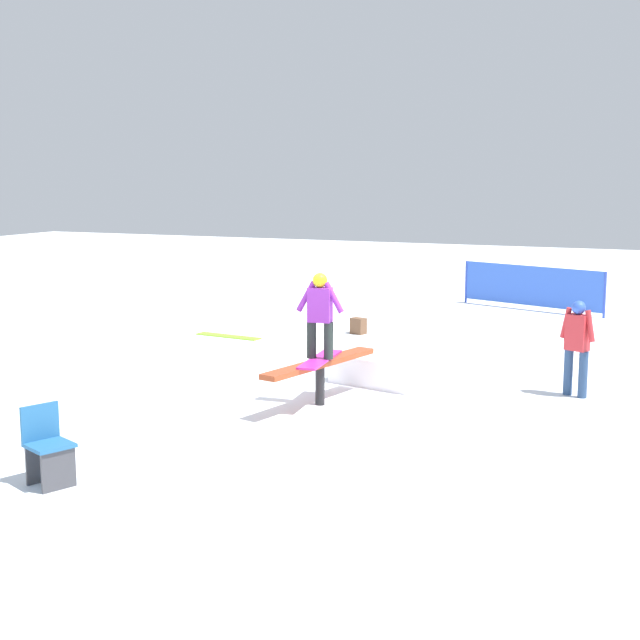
{
  "coord_description": "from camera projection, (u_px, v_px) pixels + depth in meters",
  "views": [
    {
      "loc": [
        11.71,
        5.07,
        3.38
      ],
      "look_at": [
        0.0,
        0.0,
        1.27
      ],
      "focal_mm": 50.0,
      "sensor_mm": 36.0,
      "label": 1
    }
  ],
  "objects": [
    {
      "name": "snow_kicker_ramp",
      "position": [
        396.0,
        365.0,
        14.79
      ],
      "size": [
        2.09,
        1.87,
        0.46
      ],
      "primitive_type": "cube",
      "rotation": [
        0.0,
        0.0,
        -0.23
      ],
      "color": "white",
      "rests_on": "ground"
    },
    {
      "name": "loose_snowboard_lime",
      "position": [
        228.0,
        336.0,
        18.58
      ],
      "size": [
        0.44,
        1.51,
        0.02
      ],
      "primitive_type": "cube",
      "rotation": [
        0.0,
        0.0,
        4.61
      ],
      "color": "#92D92C",
      "rests_on": "ground"
    },
    {
      "name": "safety_fence",
      "position": [
        532.0,
        286.0,
        22.14
      ],
      "size": [
        1.33,
        3.69,
        1.1
      ],
      "rotation": [
        0.0,
        0.0,
        4.38
      ],
      "color": "blue",
      "rests_on": "ground"
    },
    {
      "name": "bystander_red",
      "position": [
        577.0,
        343.0,
        13.51
      ],
      "size": [
        0.32,
        0.57,
        1.48
      ],
      "rotation": [
        0.0,
        0.0,
        4.28
      ],
      "color": "navy",
      "rests_on": "ground"
    },
    {
      "name": "rail_feature",
      "position": [
        320.0,
        367.0,
        13.05
      ],
      "size": [
        2.44,
        0.83,
        0.67
      ],
      "rotation": [
        0.0,
        0.0,
        -0.23
      ],
      "color": "black",
      "rests_on": "ground"
    },
    {
      "name": "ground_plane",
      "position": [
        320.0,
        405.0,
        13.14
      ],
      "size": [
        60.0,
        60.0,
        0.0
      ],
      "primitive_type": "plane",
      "color": "white"
    },
    {
      "name": "backpack_on_snow",
      "position": [
        358.0,
        326.0,
        18.9
      ],
      "size": [
        0.3,
        0.35,
        0.34
      ],
      "primitive_type": "cube",
      "rotation": [
        0.0,
        0.0,
        1.26
      ],
      "color": "brown",
      "rests_on": "ground"
    },
    {
      "name": "folding_chair",
      "position": [
        47.0,
        448.0,
        9.7
      ],
      "size": [
        0.58,
        0.58,
        0.88
      ],
      "rotation": [
        0.0,
        0.0,
        2.74
      ],
      "color": "#3F3F44",
      "rests_on": "ground"
    },
    {
      "name": "main_rider_on_rail",
      "position": [
        320.0,
        318.0,
        12.93
      ],
      "size": [
        1.41,
        0.73,
        1.29
      ],
      "rotation": [
        0.0,
        0.0,
        0.11
      ],
      "color": "#D8279F",
      "rests_on": "rail_feature"
    }
  ]
}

